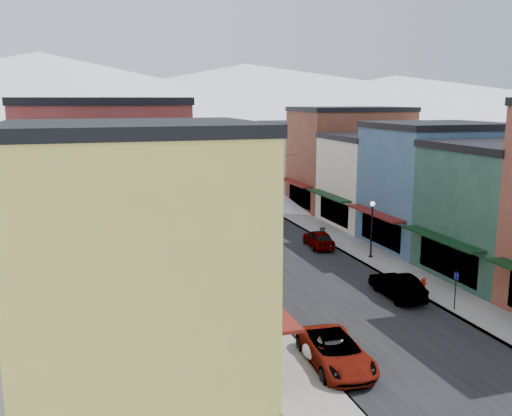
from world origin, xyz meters
TOP-DOWN VIEW (x-y plane):
  - ground at (0.00, 0.00)m, footprint 600.00×600.00m
  - road at (0.00, 60.00)m, footprint 10.00×160.00m
  - sidewalk_left at (-6.60, 60.00)m, footprint 3.20×160.00m
  - sidewalk_right at (6.60, 60.00)m, footprint 3.20×160.00m
  - curb_left at (-5.05, 60.00)m, footprint 0.10×160.00m
  - curb_right at (5.05, 60.00)m, footprint 0.10×160.00m
  - bldg_l_yellow at (-13.19, 4.00)m, footprint 11.30×8.70m
  - bldg_l_cream at (-13.19, 12.50)m, footprint 11.30×8.20m
  - bldg_l_brick_near at (-13.69, 20.50)m, footprint 12.30×8.20m
  - bldg_l_grayblue at (-13.19, 29.00)m, footprint 11.30×9.20m
  - bldg_l_brick_far at (-14.19, 38.00)m, footprint 13.30×9.20m
  - bldg_l_tan at (-13.19, 48.00)m, footprint 11.30×11.20m
  - bldg_r_green at (13.19, 12.00)m, footprint 11.30×9.20m
  - bldg_r_blue at (13.19, 21.00)m, footprint 11.30×9.20m
  - bldg_r_cream at (13.69, 30.00)m, footprint 12.30×9.20m
  - bldg_r_brick_far at (14.19, 39.00)m, footprint 13.30×9.20m
  - bldg_r_tan at (13.19, 49.00)m, footprint 11.30×11.20m
  - distant_blocks at (0.00, 83.00)m, footprint 34.00×55.00m
  - mountain_ridge at (-19.47, 277.18)m, footprint 670.00×340.00m
  - overhead_cables at (0.00, 47.50)m, footprint 16.40×15.04m
  - car_white_suv at (-4.30, 3.00)m, footprint 2.92×5.65m
  - car_silver_sedan at (-3.50, 21.58)m, footprint 2.41×5.01m
  - car_dark_hatch at (-3.57, 33.70)m, footprint 2.09×5.17m
  - car_silver_wagon at (-4.30, 46.47)m, footprint 2.54×5.70m
  - car_green_sedan at (3.50, 10.54)m, footprint 1.87×4.86m
  - car_gray_suv at (3.75, 23.44)m, footprint 2.26×4.62m
  - car_black_sedan at (4.30, 43.18)m, footprint 2.59×5.87m
  - car_lane_silver at (-1.07, 50.22)m, footprint 1.78×4.09m
  - car_lane_white at (2.20, 61.27)m, footprint 3.17×5.66m
  - fire_hydrant at (5.66, 10.88)m, footprint 0.49×0.37m
  - parking_sign at (5.43, 7.33)m, footprint 0.08×0.32m
  - trash_can at (5.20, 25.89)m, footprint 0.53×0.53m
  - streetlamp_near at (6.24, 18.96)m, footprint 0.37×0.37m
  - streetlamp_far at (5.20, 51.24)m, footprint 0.37×0.37m
  - snow_pile_near at (-4.28, 3.85)m, footprint 2.68×2.85m
  - snow_pile_mid at (-4.52, 20.72)m, footprint 2.66×2.84m
  - snow_pile_far at (-4.88, 31.30)m, footprint 2.55×2.77m

SIDE VIEW (x-z plane):
  - ground at x=0.00m, z-range 0.00..0.00m
  - road at x=0.00m, z-range 0.00..0.01m
  - sidewalk_left at x=-6.60m, z-range 0.00..0.15m
  - sidewalk_right at x=6.60m, z-range 0.00..0.15m
  - curb_left at x=-5.05m, z-range 0.00..0.15m
  - curb_right at x=5.05m, z-range 0.00..0.15m
  - snow_pile_far at x=-4.88m, z-range -0.02..1.05m
  - fire_hydrant at x=5.66m, z-range 0.11..0.95m
  - snow_pile_mid at x=-4.52m, z-range -0.02..1.10m
  - snow_pile_near at x=-4.28m, z-range -0.03..1.11m
  - trash_can at x=5.20m, z-range 0.16..1.06m
  - car_lane_silver at x=-1.07m, z-range 0.00..1.37m
  - car_lane_white at x=2.20m, z-range 0.00..1.49m
  - car_gray_suv at x=3.75m, z-range 0.00..1.52m
  - car_white_suv at x=-4.30m, z-range 0.00..1.52m
  - car_green_sedan at x=3.50m, z-range 0.00..1.58m
  - car_silver_wagon at x=-4.30m, z-range 0.00..1.62m
  - car_silver_sedan at x=-3.50m, z-range 0.00..1.65m
  - car_dark_hatch at x=-3.57m, z-range 0.00..1.67m
  - car_black_sedan at x=4.30m, z-range 0.00..1.68m
  - parking_sign at x=5.43m, z-range 0.35..2.71m
  - streetlamp_near at x=6.24m, z-range 0.73..5.18m
  - streetlamp_far at x=5.20m, z-range 0.73..5.19m
  - distant_blocks at x=0.00m, z-range 0.00..8.00m
  - bldg_r_cream at x=13.69m, z-range 0.01..9.01m
  - bldg_l_grayblue at x=-13.19m, z-range 0.01..9.01m
  - bldg_r_tan at x=13.19m, z-range 0.01..9.51m
  - bldg_r_green at x=13.19m, z-range 0.01..9.51m
  - bldg_l_cream at x=-13.19m, z-range 0.01..9.51m
  - bldg_l_tan at x=-13.19m, z-range 0.01..10.01m
  - bldg_r_blue at x=13.19m, z-range 0.01..10.51m
  - bldg_l_brick_far at x=-14.19m, z-range 0.01..11.01m
  - bldg_r_brick_far at x=14.19m, z-range 0.01..11.51m
  - bldg_l_yellow at x=-13.19m, z-range 0.01..11.51m
  - overhead_cables at x=0.00m, z-range 6.18..6.22m
  - bldg_l_brick_near at x=-13.69m, z-range 0.01..12.51m
  - mountain_ridge at x=-19.47m, z-range -2.64..31.36m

